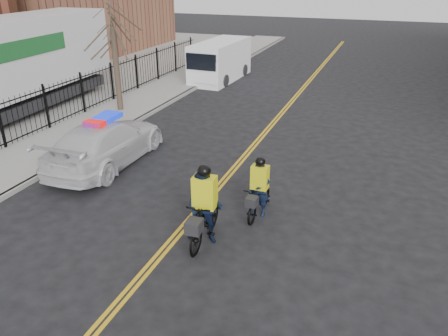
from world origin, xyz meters
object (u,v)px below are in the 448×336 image
at_px(police_cruiser, 106,142).
at_px(cyclist_far, 205,212).
at_px(cargo_van, 219,61).
at_px(cyclist_near, 259,195).

distance_m(police_cruiser, cyclist_far, 6.34).
xyz_separation_m(cargo_van, cyclist_far, (6.33, -17.29, -0.31)).
xyz_separation_m(police_cruiser, cyclist_near, (6.25, -1.59, -0.19)).
relative_size(police_cruiser, cyclist_near, 3.04).
bearing_deg(police_cruiser, cargo_van, -87.91).
height_order(police_cruiser, cargo_van, cargo_van).
bearing_deg(cyclist_far, police_cruiser, 144.07).
distance_m(police_cruiser, cargo_van, 13.91).
relative_size(police_cruiser, cyclist_far, 2.58).
height_order(police_cruiser, cyclist_far, cyclist_far).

